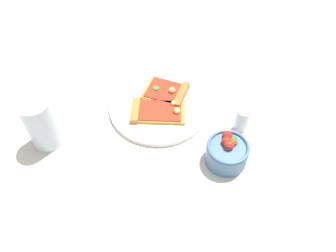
{
  "coord_description": "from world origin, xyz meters",
  "views": [
    {
      "loc": [
        -0.59,
        0.02,
        0.68
      ],
      "look_at": [
        -0.06,
        -0.03,
        0.03
      ],
      "focal_mm": 35.84,
      "sensor_mm": 36.0,
      "label": 1
    }
  ],
  "objects_px": {
    "plate": "(159,106)",
    "pizza_slice_far": "(169,92)",
    "salad_bowl": "(227,152)",
    "pepper_shaker": "(242,119)",
    "pizza_slice_near": "(156,111)",
    "soda_glass": "(42,125)"
  },
  "relations": [
    {
      "from": "plate",
      "to": "pizza_slice_far",
      "type": "height_order",
      "value": "pizza_slice_far"
    },
    {
      "from": "pizza_slice_far",
      "to": "salad_bowl",
      "type": "distance_m",
      "value": 0.25
    },
    {
      "from": "plate",
      "to": "salad_bowl",
      "type": "relative_size",
      "value": 2.73
    },
    {
      "from": "pizza_slice_far",
      "to": "pepper_shaker",
      "type": "xyz_separation_m",
      "value": [
        -0.13,
        -0.17,
        0.02
      ]
    },
    {
      "from": "plate",
      "to": "salad_bowl",
      "type": "xyz_separation_m",
      "value": [
        -0.19,
        -0.14,
        0.03
      ]
    },
    {
      "from": "pizza_slice_near",
      "to": "salad_bowl",
      "type": "height_order",
      "value": "salad_bowl"
    },
    {
      "from": "pizza_slice_near",
      "to": "plate",
      "type": "bearing_deg",
      "value": -21.88
    },
    {
      "from": "soda_glass",
      "to": "pizza_slice_near",
      "type": "bearing_deg",
      "value": -79.16
    },
    {
      "from": "plate",
      "to": "pizza_slice_near",
      "type": "height_order",
      "value": "pizza_slice_near"
    },
    {
      "from": "plate",
      "to": "soda_glass",
      "type": "xyz_separation_m",
      "value": [
        -0.08,
        0.29,
        0.06
      ]
    },
    {
      "from": "pizza_slice_far",
      "to": "salad_bowl",
      "type": "height_order",
      "value": "salad_bowl"
    },
    {
      "from": "pepper_shaker",
      "to": "soda_glass",
      "type": "bearing_deg",
      "value": 88.55
    },
    {
      "from": "soda_glass",
      "to": "pepper_shaker",
      "type": "height_order",
      "value": "soda_glass"
    },
    {
      "from": "plate",
      "to": "salad_bowl",
      "type": "height_order",
      "value": "salad_bowl"
    },
    {
      "from": "pizza_slice_near",
      "to": "pepper_shaker",
      "type": "relative_size",
      "value": 1.94
    },
    {
      "from": "pizza_slice_far",
      "to": "plate",
      "type": "bearing_deg",
      "value": 138.73
    },
    {
      "from": "pizza_slice_near",
      "to": "pizza_slice_far",
      "type": "xyz_separation_m",
      "value": [
        0.07,
        -0.04,
        0.0
      ]
    },
    {
      "from": "soda_glass",
      "to": "pizza_slice_far",
      "type": "bearing_deg",
      "value": -69.51
    },
    {
      "from": "salad_bowl",
      "to": "soda_glass",
      "type": "relative_size",
      "value": 0.73
    },
    {
      "from": "salad_bowl",
      "to": "pepper_shaker",
      "type": "xyz_separation_m",
      "value": [
        0.09,
        -0.06,
        0.01
      ]
    },
    {
      "from": "pizza_slice_near",
      "to": "pepper_shaker",
      "type": "xyz_separation_m",
      "value": [
        -0.07,
        -0.21,
        0.02
      ]
    },
    {
      "from": "pizza_slice_near",
      "to": "pepper_shaker",
      "type": "height_order",
      "value": "pepper_shaker"
    }
  ]
}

